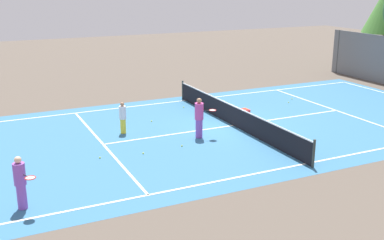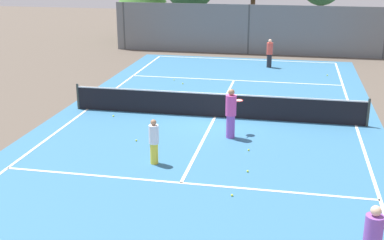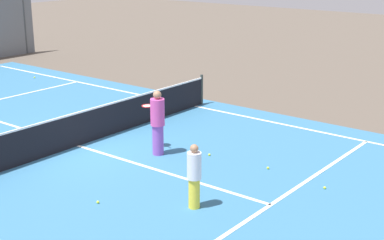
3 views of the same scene
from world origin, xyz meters
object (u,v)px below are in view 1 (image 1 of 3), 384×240
Objects in this scene: player_3 at (20,182)px; tennis_ball_2 at (100,158)px; player_1 at (199,117)px; tennis_ball_5 at (243,111)px; player_2 at (123,117)px; tennis_ball_1 at (151,121)px; tennis_ball_8 at (184,107)px; ball_crate at (245,113)px; tennis_ball_7 at (182,146)px; tennis_ball_3 at (143,153)px; tennis_ball_0 at (292,99)px; tennis_ball_4 at (289,102)px.

player_3 is 25.74× the size of tennis_ball_2.
tennis_ball_2 is at bearing -82.21° from player_1.
player_2 is at bearing -82.84° from tennis_ball_5.
tennis_ball_8 is at bearing 124.67° from tennis_ball_1.
ball_crate is 7.22× the size of tennis_ball_8.
tennis_ball_7 is (0.77, -1.20, -0.90)m from player_1.
ball_crate is at bearing 120.72° from tennis_ball_7.
player_2 is at bearing -89.35° from ball_crate.
player_1 is at bearing 115.76° from player_3.
ball_crate is 7.22× the size of tennis_ball_2.
player_3 reaches higher than tennis_ball_3.
player_3 is 13.04m from ball_crate.
tennis_ball_2 is at bearing -70.04° from tennis_ball_0.
tennis_ball_1 is at bearing -55.33° from tennis_ball_8.
player_3 reaches higher than tennis_ball_8.
tennis_ball_3 is at bearing -85.55° from tennis_ball_7.
player_1 is 5.28m from tennis_ball_8.
tennis_ball_1 is (-3.21, -1.06, -0.90)m from player_1.
player_3 is at bearing -46.92° from tennis_ball_8.
tennis_ball_0 is 6.65m from tennis_ball_8.
tennis_ball_1 is 3.11m from tennis_ball_8.
tennis_ball_2 is at bearing -33.87° from player_2.
player_1 is at bearing 54.38° from player_2.
player_1 is 8.15m from tennis_ball_4.
player_3 is at bearing -62.84° from ball_crate.
tennis_ball_0 is 10.42m from tennis_ball_7.
tennis_ball_8 is (-5.89, 4.47, 0.00)m from tennis_ball_3.
player_2 is at bearing -57.33° from tennis_ball_1.
ball_crate is 7.22× the size of tennis_ball_3.
tennis_ball_5 is at bearing 119.38° from player_3.
tennis_ball_1 and tennis_ball_2 have the same top height.
tennis_ball_7 is (3.69, -5.26, 0.00)m from tennis_ball_5.
tennis_ball_0 is at bearing 100.03° from player_2.
player_2 is at bearing -125.62° from player_1.
player_1 reaches higher than tennis_ball_7.
player_1 is 27.38× the size of tennis_ball_8.
tennis_ball_1 is at bearing -161.82° from player_1.
tennis_ball_8 is (-1.61, -5.87, 0.00)m from tennis_ball_4.
player_3 is at bearing -63.97° from tennis_ball_0.
tennis_ball_1 is at bearing 177.99° from tennis_ball_7.
player_2 is 2.27m from tennis_ball_1.
tennis_ball_7 is (2.82, 1.67, -0.72)m from player_2.
player_2 is 22.17× the size of tennis_ball_2.
tennis_ball_7 is (-0.14, 1.78, 0.00)m from tennis_ball_3.
tennis_ball_3 is at bearing -61.42° from tennis_ball_5.
tennis_ball_1 is 5.29m from tennis_ball_2.
tennis_ball_0 is at bearing 104.87° from tennis_ball_5.
player_1 reaches higher than tennis_ball_4.
tennis_ball_3 is (-2.91, 4.94, -0.84)m from player_3.
player_2 is 6.57m from ball_crate.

